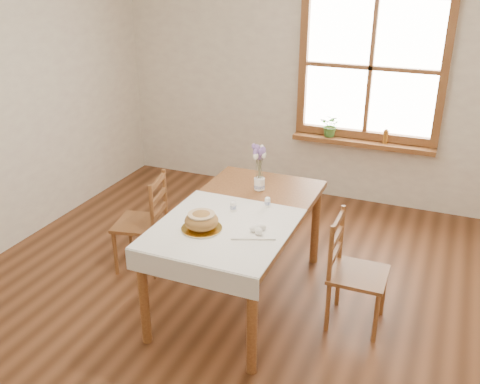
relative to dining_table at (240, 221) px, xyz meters
The scene contains 18 objects.
ground 0.73m from the dining_table, 90.00° to the right, with size 5.00×5.00×0.00m, color brown.
room_walls 1.08m from the dining_table, 90.00° to the right, with size 4.60×5.10×2.65m.
window 2.36m from the dining_table, 77.02° to the left, with size 1.46×0.08×1.46m.
window_sill 2.16m from the dining_table, 76.61° to the left, with size 1.46×0.20×0.05m.
dining_table is the anchor object (origin of this frame).
table_linen 0.32m from the dining_table, 90.00° to the right, with size 0.91×0.99×0.01m, color white.
chair_left 0.99m from the dining_table, behind, with size 0.39×0.41×0.84m, color #925B2D, non-canonical shape.
chair_right 0.93m from the dining_table, ahead, with size 0.39×0.41×0.84m, color #925B2D, non-canonical shape.
bread_plate 0.42m from the dining_table, 106.84° to the right, with size 0.27×0.27×0.01m, color white.
bread_loaf 0.44m from the dining_table, 106.84° to the right, with size 0.23×0.23×0.13m, color #A37539.
egg_napkin 0.37m from the dining_table, 52.97° to the right, with size 0.29×0.25×0.01m, color white.
eggs 0.38m from the dining_table, 52.97° to the right, with size 0.23×0.20×0.05m, color white, non-canonical shape.
salt_shaker 0.15m from the dining_table, 125.65° to the right, with size 0.04×0.04×0.08m, color white.
pepper_shaker 0.25m from the dining_table, 35.21° to the left, with size 0.04×0.04×0.08m, color white.
flower_vase 0.43m from the dining_table, 90.46° to the left, with size 0.09×0.09×0.10m, color white.
lavender_bouquet 0.52m from the dining_table, 90.46° to the left, with size 0.15×0.15×0.29m, color #715292, non-canonical shape.
potted_plant 2.11m from the dining_table, 85.75° to the left, with size 0.21×0.24×0.19m, color #427A30.
amber_bottle 2.22m from the dining_table, 70.97° to the left, with size 0.05×0.05×0.15m, color #985A1C.
Camera 1 is at (1.36, -2.95, 2.45)m, focal length 40.00 mm.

